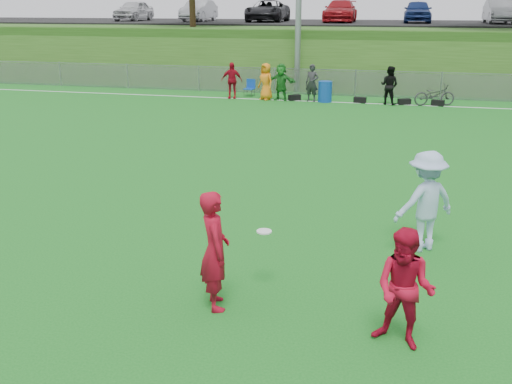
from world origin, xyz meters
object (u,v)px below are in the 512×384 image
(player_red_left, at_px, (215,250))
(bicycle, at_px, (435,95))
(player_blue, at_px, (425,201))
(recycling_bin, at_px, (325,92))
(player_red_center, at_px, (405,289))
(frisbee, at_px, (264,231))

(player_red_left, height_order, bicycle, player_red_left)
(player_blue, height_order, recycling_bin, player_blue)
(player_red_center, xyz_separation_m, player_blue, (0.38, 3.31, 0.11))
(player_blue, distance_m, recycling_bin, 16.56)
(player_red_left, xyz_separation_m, player_blue, (3.08, 2.89, 0.02))
(frisbee, xyz_separation_m, bicycle, (3.60, 18.44, -0.50))
(player_red_center, height_order, bicycle, player_red_center)
(bicycle, bearing_deg, frisbee, 151.20)
(player_red_left, height_order, recycling_bin, player_red_left)
(player_blue, xyz_separation_m, bicycle, (1.10, 16.26, -0.46))
(player_red_center, bearing_deg, player_red_left, -169.77)
(recycling_bin, xyz_separation_m, bicycle, (4.84, 0.13, 0.00))
(player_red_left, bearing_deg, recycling_bin, -23.81)
(frisbee, xyz_separation_m, recycling_bin, (-1.24, 18.31, -0.51))
(recycling_bin, height_order, bicycle, bicycle)
(player_red_center, xyz_separation_m, frisbee, (-2.12, 1.13, 0.15))
(player_blue, relative_size, recycling_bin, 1.97)
(player_red_center, relative_size, bicycle, 0.91)
(player_red_left, bearing_deg, player_red_center, -124.60)
(player_red_left, relative_size, player_blue, 0.98)
(bicycle, bearing_deg, recycling_bin, 73.82)
(player_red_left, distance_m, recycling_bin, 19.04)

